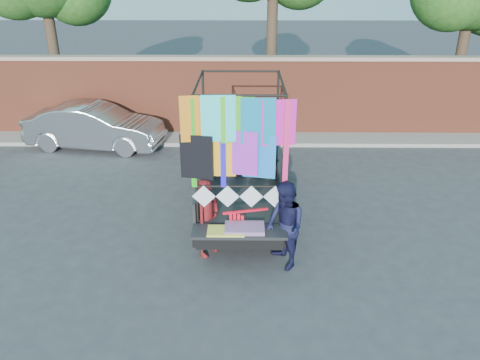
{
  "coord_description": "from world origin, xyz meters",
  "views": [
    {
      "loc": [
        0.09,
        -8.24,
        5.19
      ],
      "look_at": [
        0.01,
        -0.13,
        1.5
      ],
      "focal_mm": 35.0,
      "sensor_mm": 36.0,
      "label": 1
    }
  ],
  "objects_px": {
    "pickup_truck": "(241,168)",
    "sedan": "(95,126)",
    "woman": "(208,218)",
    "man": "(285,226)"
  },
  "relations": [
    {
      "from": "pickup_truck",
      "to": "woman",
      "type": "height_order",
      "value": "pickup_truck"
    },
    {
      "from": "pickup_truck",
      "to": "sedan",
      "type": "relative_size",
      "value": 1.23
    },
    {
      "from": "woman",
      "to": "man",
      "type": "height_order",
      "value": "man"
    },
    {
      "from": "woman",
      "to": "man",
      "type": "bearing_deg",
      "value": -72.75
    },
    {
      "from": "woman",
      "to": "man",
      "type": "relative_size",
      "value": 0.93
    },
    {
      "from": "pickup_truck",
      "to": "man",
      "type": "height_order",
      "value": "pickup_truck"
    },
    {
      "from": "pickup_truck",
      "to": "sedan",
      "type": "bearing_deg",
      "value": 141.87
    },
    {
      "from": "pickup_truck",
      "to": "woman",
      "type": "distance_m",
      "value": 2.47
    },
    {
      "from": "sedan",
      "to": "man",
      "type": "relative_size",
      "value": 2.47
    },
    {
      "from": "pickup_truck",
      "to": "sedan",
      "type": "height_order",
      "value": "pickup_truck"
    }
  ]
}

